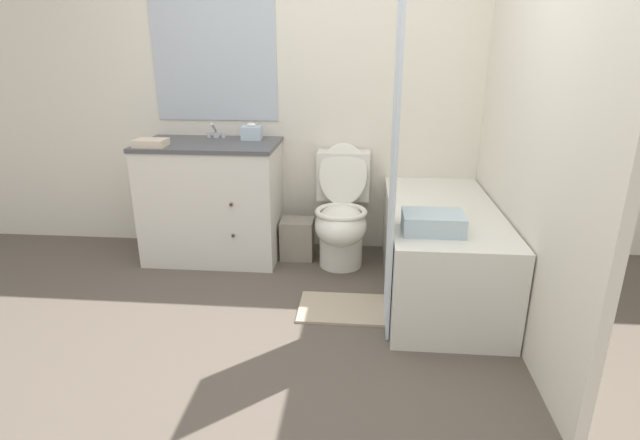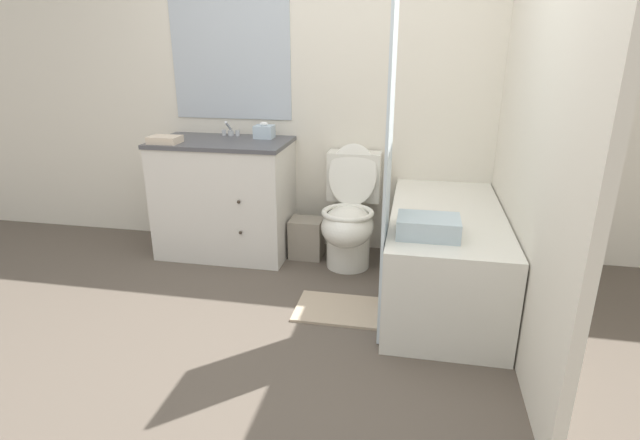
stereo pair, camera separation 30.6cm
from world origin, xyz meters
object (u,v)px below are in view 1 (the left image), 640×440
Objects in this scene: toilet at (342,216)px; hand_towel_folded at (151,143)px; bathtub at (440,249)px; vanity_cabinet at (213,200)px; bath_towel_folded at (433,223)px; wastebasket at (297,239)px; bath_mat at (344,308)px; tissue_box at (252,133)px; sink_faucet at (216,133)px.

hand_towel_folded is at bearing -174.28° from toilet.
toilet is 0.77m from bathtub.
bath_towel_folded is at bearing -30.58° from vanity_cabinet.
toilet is 0.60× the size of bathtub.
wastebasket is 0.54× the size of bath_mat.
tissue_box reaches higher than bathtub.
sink_faucet reaches higher than toilet.
tissue_box is at bearing 139.75° from bath_towel_folded.
tissue_box reaches higher than wastebasket.
bath_mat is (1.02, -0.95, -0.91)m from sink_faucet.
bath_mat is (0.06, -0.71, -0.36)m from toilet.
tissue_box is 0.66× the size of hand_towel_folded.
bath_mat is at bearing -63.16° from wastebasket.
sink_faucet is 1.01m from wastebasket.
vanity_cabinet is 7.01× the size of tissue_box.
bathtub is 1.60m from tissue_box.
bath_towel_folded reaches higher than bathtub.
hand_towel_folded is at bearing 172.54° from bathtub.
sink_faucet is at bearing 90.00° from vanity_cabinet.
wastebasket is 1.26m from hand_towel_folded.
bathtub is 10.27× the size of tissue_box.
bathtub reaches higher than bath_mat.
hand_towel_folded is at bearing -152.82° from tissue_box.
wastebasket is 0.91× the size of bath_towel_folded.
sink_faucet is 0.47× the size of wastebasket.
bath_mat is at bearing 165.01° from bath_towel_folded.
sink_faucet is 0.43× the size of bath_towel_folded.
bath_mat is (0.74, -0.90, -0.92)m from tissue_box.
vanity_cabinet is 1.14× the size of toilet.
sink_faucet is 1.14m from toilet.
toilet is 2.65× the size of bath_towel_folded.
vanity_cabinet is at bearing 164.72° from bathtub.
tissue_box reaches higher than bath_towel_folded.
sink_faucet reaches higher than bath_towel_folded.
toilet is 0.41m from wastebasket.
sink_faucet is 1.00× the size of tissue_box.
bathtub is 1.11m from wastebasket.
bath_towel_folded is at bearing -14.99° from bath_mat.
sink_faucet is (-0.00, 0.19, 0.47)m from vanity_cabinet.
wastebasket is at bearing 116.84° from bath_mat.
vanity_cabinet is 4.64× the size of hand_towel_folded.
tissue_box is 1.62m from bath_towel_folded.
vanity_cabinet is at bearing -178.37° from wastebasket.
sink_faucet reaches higher than vanity_cabinet.
bathtub is 0.57m from bath_towel_folded.
hand_towel_folded reaches higher than bathtub.
vanity_cabinet is 1.75m from bath_towel_folded.
vanity_cabinet is 0.61m from hand_towel_folded.
wastebasket is at bearing 168.16° from toilet.
wastebasket is at bearing 155.11° from bathtub.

